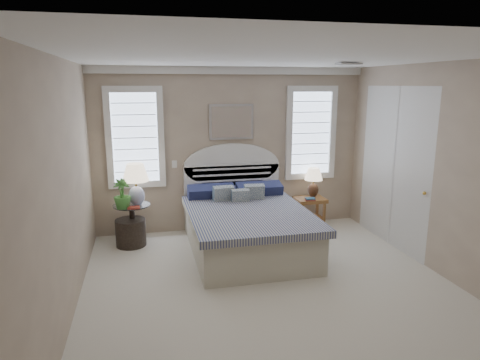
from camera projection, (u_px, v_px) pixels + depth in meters
name	position (u px, v px, depth m)	size (l,w,h in m)	color
floor	(275.00, 293.00, 5.06)	(4.50, 5.00, 0.01)	beige
ceiling	(279.00, 57.00, 4.47)	(4.50, 5.00, 0.01)	white
wall_back	(231.00, 150.00, 7.15)	(4.50, 0.02, 2.70)	gray
wall_left	(62.00, 194.00, 4.28)	(0.02, 5.00, 2.70)	gray
wall_right	(451.00, 173.00, 5.26)	(0.02, 5.00, 2.70)	gray
crown_molding	(231.00, 70.00, 6.83)	(4.50, 0.08, 0.12)	white
hvac_vent	(349.00, 64.00, 5.50)	(0.30, 0.20, 0.02)	#B2B2B2
switch_plate	(174.00, 164.00, 6.97)	(0.08, 0.01, 0.12)	white
window_left	(135.00, 138.00, 6.73)	(0.90, 0.06, 1.60)	#C9DEFF
window_right	(311.00, 133.00, 7.38)	(0.90, 0.06, 1.60)	#C9DEFF
painting	(231.00, 122.00, 7.01)	(0.74, 0.04, 0.58)	silver
closet_door	(394.00, 167.00, 6.43)	(0.02, 1.80, 2.40)	silver
bed	(246.00, 224.00, 6.37)	(1.72, 2.28, 1.47)	beige
side_table_left	(132.00, 220.00, 6.57)	(0.56, 0.56, 0.63)	black
nightstand_right	(310.00, 206.00, 7.31)	(0.50, 0.40, 0.53)	brown
floor_pot	(131.00, 233.00, 6.53)	(0.46, 0.46, 0.41)	black
lamp_left	(136.00, 180.00, 6.41)	(0.43, 0.43, 0.65)	silver
lamp_right	(313.00, 179.00, 7.34)	(0.36, 0.36, 0.50)	black
potted_plant	(122.00, 194.00, 6.26)	(0.25, 0.25, 0.44)	#2E702C
books_left	(134.00, 208.00, 6.31)	(0.19, 0.15, 0.02)	maroon
books_right	(310.00, 199.00, 7.12)	(0.18, 0.14, 0.04)	maroon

